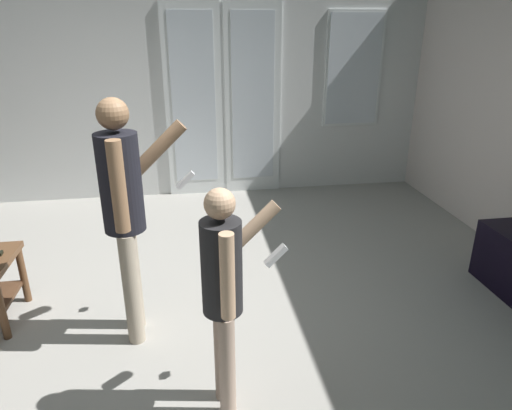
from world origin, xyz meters
TOP-DOWN VIEW (x-y plane):
  - ground_plane at (0.00, 0.00)m, footprint 6.24×5.56m
  - wall_back_with_doors at (0.10, 2.75)m, footprint 6.24×0.09m
  - person_adult at (-0.10, 0.06)m, footprint 0.56×0.44m
  - person_child at (0.42, -0.65)m, footprint 0.45×0.37m

SIDE VIEW (x-z plane):
  - ground_plane at x=0.00m, z-range -0.02..0.00m
  - person_child at x=0.42m, z-range 0.12..1.36m
  - person_adult at x=-0.10m, z-range 0.15..1.69m
  - wall_back_with_doors at x=0.10m, z-range -0.03..2.65m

